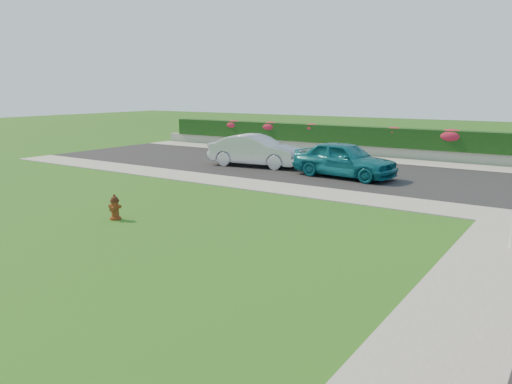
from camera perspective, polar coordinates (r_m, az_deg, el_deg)
The scene contains 14 objects.
ground at distance 12.10m, azimuth -13.67°, elevation -7.29°, with size 120.00×120.00×0.00m, color black.
street_far at distance 25.83m, azimuth 1.79°, elevation 3.09°, with size 26.00×8.00×0.04m, color black.
sidewalk_far at distance 22.44m, azimuth -7.19°, elevation 1.71°, with size 24.00×2.00×0.04m, color gray.
sidewalk_beyond at distance 28.57m, azimuth 14.03°, elevation 3.58°, with size 34.00×2.00×0.04m, color gray.
retaining_wall at distance 29.94m, azimuth 15.04°, elevation 4.42°, with size 34.00×0.40×0.60m, color gray.
hedge at distance 29.94m, azimuth 15.19°, elevation 6.05°, with size 32.00×0.90×1.10m, color black.
fire_hydrant at distance 15.61m, azimuth -15.83°, elevation -1.74°, with size 0.40×0.38×0.77m.
sedan_teal at distance 22.37m, azimuth 10.07°, elevation 3.69°, with size 1.87×4.65×1.58m, color #0E5E6B.
sedan_silver at distance 25.25m, azimuth -0.01°, elevation 4.76°, with size 1.67×4.79×1.58m, color #B9BBC1.
flower_clump_a at distance 35.05m, azimuth -2.55°, elevation 7.68°, with size 1.31×0.84×0.65m, color #B11E37.
flower_clump_b at distance 33.35m, azimuth 1.68°, elevation 7.47°, with size 1.36×0.87×0.68m, color #B11E37.
flower_clump_c at distance 31.83m, azimuth 6.36°, elevation 7.28°, with size 1.13×0.73×0.57m, color #B11E37.
flower_clump_d at distance 29.76m, azimuth 15.49°, elevation 6.65°, with size 1.11×0.71×0.55m, color #B11E37.
flower_clump_e at distance 28.93m, azimuth 21.44°, elevation 5.98°, with size 1.49×0.96×0.74m, color #B11E37.
Camera 1 is at (8.55, -7.65, 3.86)m, focal length 35.00 mm.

